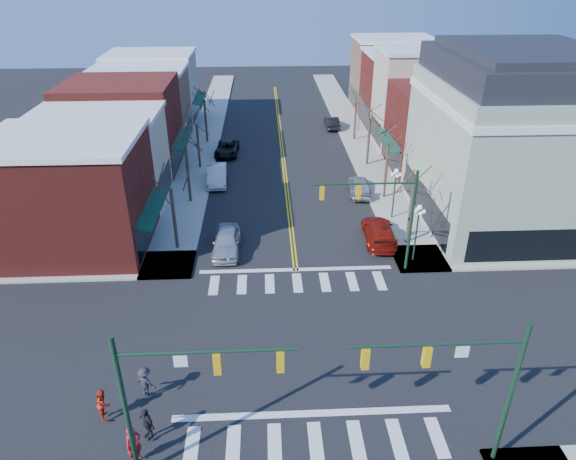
{
  "coord_description": "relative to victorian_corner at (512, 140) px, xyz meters",
  "views": [
    {
      "loc": [
        -1.96,
        -21.5,
        18.83
      ],
      "look_at": [
        -0.51,
        8.3,
        2.8
      ],
      "focal_mm": 32.0,
      "sensor_mm": 36.0,
      "label": 1
    }
  ],
  "objects": [
    {
      "name": "bldg_left_brick_b",
      "position": [
        -32.0,
        13.0,
        -2.41
      ],
      "size": [
        10.0,
        9.0,
        8.5
      ],
      "primitive_type": "cube",
      "color": "maroon",
      "rests_on": "ground"
    },
    {
      "name": "tree_right_b",
      "position": [
        -8.1,
        4.5,
        -4.07
      ],
      "size": [
        0.24,
        0.24,
        5.18
      ],
      "primitive_type": "cylinder",
      "color": "#382B21",
      "rests_on": "ground"
    },
    {
      "name": "traffic_mast_near_right",
      "position": [
        -10.95,
        -21.9,
        -1.95
      ],
      "size": [
        6.6,
        0.28,
        7.2
      ],
      "color": "#14331E",
      "rests_on": "ground"
    },
    {
      "name": "car_left_mid",
      "position": [
        -22.9,
        8.62,
        -5.85
      ],
      "size": [
        1.95,
        4.99,
        1.62
      ],
      "primitive_type": "imported",
      "rotation": [
        0.0,
        0.0,
        0.05
      ],
      "color": "silver",
      "rests_on": "ground"
    },
    {
      "name": "car_left_near",
      "position": [
        -21.3,
        -4.04,
        -5.86
      ],
      "size": [
        1.98,
        4.74,
        1.6
      ],
      "primitive_type": "imported",
      "rotation": [
        0.0,
        0.0,
        -0.02
      ],
      "color": "#BDBCC1",
      "rests_on": "ground"
    },
    {
      "name": "tree_left_d",
      "position": [
        -24.9,
        20.5,
        -4.21
      ],
      "size": [
        0.24,
        0.24,
        4.9
      ],
      "primitive_type": "cylinder",
      "color": "#382B21",
      "rests_on": "ground"
    },
    {
      "name": "car_right_near",
      "position": [
        -10.1,
        -3.0,
        -5.89
      ],
      "size": [
        2.48,
        5.44,
        1.54
      ],
      "primitive_type": "imported",
      "rotation": [
        0.0,
        0.0,
        3.08
      ],
      "color": "maroon",
      "rests_on": "ground"
    },
    {
      "name": "tree_right_c",
      "position": [
        -8.1,
        12.5,
        -4.24
      ],
      "size": [
        0.24,
        0.24,
        4.83
      ],
      "primitive_type": "cylinder",
      "color": "#382B21",
      "rests_on": "ground"
    },
    {
      "name": "ground",
      "position": [
        -16.5,
        -14.5,
        -6.66
      ],
      "size": [
        160.0,
        160.0,
        0.0
      ],
      "primitive_type": "plane",
      "color": "black",
      "rests_on": "ground"
    },
    {
      "name": "sidewalk_left",
      "position": [
        -25.25,
        5.5,
        -6.58
      ],
      "size": [
        3.5,
        70.0,
        0.15
      ],
      "primitive_type": "cube",
      "color": "#9E9B93",
      "rests_on": "ground"
    },
    {
      "name": "lamppost_midblock",
      "position": [
        -8.3,
        0.5,
        -3.7
      ],
      "size": [
        0.36,
        0.36,
        4.33
      ],
      "color": "#14331E",
      "rests_on": "ground"
    },
    {
      "name": "car_right_mid",
      "position": [
        -10.1,
        5.52,
        -5.88
      ],
      "size": [
        2.15,
        4.69,
        1.56
      ],
      "primitive_type": "imported",
      "rotation": [
        0.0,
        0.0,
        3.07
      ],
      "color": "#B2B2B7",
      "rests_on": "ground"
    },
    {
      "name": "bldg_right_tan",
      "position": [
        -1.0,
        34.5,
        -2.16
      ],
      "size": [
        10.0,
        8.0,
        9.0
      ],
      "primitive_type": "cube",
      "color": "#946F52",
      "rests_on": "ground"
    },
    {
      "name": "traffic_mast_far_right",
      "position": [
        -10.95,
        -7.1,
        -1.95
      ],
      "size": [
        6.6,
        0.28,
        7.2
      ],
      "color": "#14331E",
      "rests_on": "ground"
    },
    {
      "name": "lamppost_corner",
      "position": [
        -8.3,
        -6.0,
        -3.7
      ],
      "size": [
        0.36,
        0.36,
        4.33
      ],
      "color": "#14331E",
      "rests_on": "ground"
    },
    {
      "name": "pedestrian_red_a",
      "position": [
        -24.1,
        -21.3,
        -5.58
      ],
      "size": [
        0.8,
        0.78,
        1.85
      ],
      "primitive_type": "imported",
      "rotation": [
        0.0,
        0.0,
        0.74
      ],
      "color": "red",
      "rests_on": "sidewalk_left"
    },
    {
      "name": "car_right_far",
      "position": [
        -10.1,
        25.27,
        -5.95
      ],
      "size": [
        1.57,
        4.32,
        1.41
      ],
      "primitive_type": "imported",
      "rotation": [
        0.0,
        0.0,
        3.16
      ],
      "color": "black",
      "rests_on": "ground"
    },
    {
      "name": "bldg_left_brick_a",
      "position": [
        -32.0,
        -2.75,
        -2.66
      ],
      "size": [
        10.0,
        8.5,
        8.0
      ],
      "primitive_type": "cube",
      "color": "maroon",
      "rests_on": "ground"
    },
    {
      "name": "bldg_right_brick_a",
      "position": [
        -1.0,
        11.25,
        -2.66
      ],
      "size": [
        10.0,
        8.5,
        8.0
      ],
      "primitive_type": "cube",
      "color": "maroon",
      "rests_on": "ground"
    },
    {
      "name": "victorian_corner",
      "position": [
        0.0,
        0.0,
        0.0
      ],
      "size": [
        12.25,
        14.25,
        13.3
      ],
      "color": "#9AA992",
      "rests_on": "ground"
    },
    {
      "name": "tree_left_c",
      "position": [
        -24.9,
        12.5,
        -4.38
      ],
      "size": [
        0.24,
        0.24,
        4.55
      ],
      "primitive_type": "cylinder",
      "color": "#382B21",
      "rests_on": "ground"
    },
    {
      "name": "pedestrian_dark_b",
      "position": [
        -24.34,
        -17.68,
        -5.69
      ],
      "size": [
        1.21,
        0.99,
        1.62
      ],
      "primitive_type": "imported",
      "rotation": [
        0.0,
        0.0,
        2.7
      ],
      "color": "#222129",
      "rests_on": "sidewalk_left"
    },
    {
      "name": "pedestrian_red_b",
      "position": [
        -25.99,
        -18.91,
        -5.71
      ],
      "size": [
        0.77,
        0.9,
        1.59
      ],
      "primitive_type": "imported",
      "rotation": [
        0.0,
        0.0,
        1.82
      ],
      "color": "red",
      "rests_on": "sidewalk_left"
    },
    {
      "name": "bldg_right_stucco",
      "position": [
        -1.0,
        19.0,
        -1.66
      ],
      "size": [
        10.0,
        7.0,
        10.0
      ],
      "primitive_type": "cube",
      "color": "#B7B197",
      "rests_on": "ground"
    },
    {
      "name": "bldg_left_stucco_a",
      "position": [
        -32.0,
        5.0,
        -2.91
      ],
      "size": [
        10.0,
        7.0,
        7.5
      ],
      "primitive_type": "cube",
      "color": "#B7B197",
      "rests_on": "ground"
    },
    {
      "name": "bldg_left_stucco_b",
      "position": [
        -32.0,
        29.0,
        -2.56
      ],
      "size": [
        10.0,
        8.0,
        8.2
      ],
      "primitive_type": "cube",
      "color": "#B7B197",
      "rests_on": "ground"
    },
    {
      "name": "sidewalk_right",
      "position": [
        -7.75,
        5.5,
        -6.58
      ],
      "size": [
        3.5,
        70.0,
        0.15
      ],
      "primitive_type": "cube",
      "color": "#9E9B93",
      "rests_on": "ground"
    },
    {
      "name": "pedestrian_dark_a",
      "position": [
        -23.8,
        -20.16,
        -5.68
      ],
      "size": [
        0.98,
        0.95,
        1.65
      ],
      "primitive_type": "imported",
      "rotation": [
        0.0,
        0.0,
        -0.75
      ],
      "color": "black",
      "rests_on": "sidewalk_left"
    },
    {
      "name": "traffic_mast_near_left",
      "position": [
        -22.05,
        -21.9,
        -1.95
      ],
      "size": [
        6.6,
        0.28,
        7.2
      ],
      "color": "#14331E",
      "rests_on": "ground"
    },
    {
      "name": "tree_right_a",
      "position": [
        -8.1,
        -3.5,
        -4.35
      ],
      "size": [
        0.24,
        0.24,
        4.62
      ],
      "primitive_type": "cylinder",
      "color": "#382B21",
      "rests_on": "ground"
    },
    {
      "name": "car_left_far",
      "position": [
        -22.43,
        16.38,
        -5.98
      ],
      "size": [
        2.57,
        5.02,
        1.36
      ],
      "primitive_type": "imported",
      "rotation": [
        0.0,
        0.0,
        -0.07
      ],
      "color": "black",
      "rests_on": "ground"
    },
    {
      "name": "bldg_left_tan",
      "position": [
        -32.0,
        21.25,
        -2.76
      ],
      "size": [
        10.0,
        7.5,
        7.8
      ],
      "primitive_type": "cube",
      "color": "#946F52",
      "rests_on": "ground"
    },
    {
      "name": "tree_left_b",
      "position": [
        -24.9,
        4.5,
        -4.14
      ],
      "size": [
        0.24,
        0.24,
        5.04
      ],
      "primitive_type": "cylinder",
      "color": "#382B21",
      "rests_on": "ground"
    },
    {
      "name": "tree_right_d",
      "position": [
        -8.1,
        20.5,
        -4.17
      ],
      "size": [
        0.24,
        0.24,
        4.97
      ],
      "primitive_type": "cylinder",
      "color": "#382B21",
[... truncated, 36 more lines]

